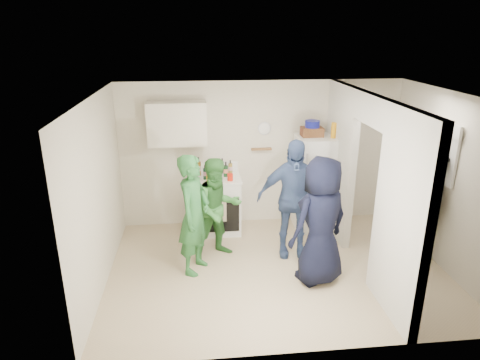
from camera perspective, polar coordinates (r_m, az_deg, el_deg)
name	(u,v)px	position (r m, az deg, el deg)	size (l,w,h in m)	color
floor	(277,269)	(6.37, 4.95, -11.72)	(4.80, 4.80, 0.00)	tan
wall_back	(261,154)	(7.41, 2.80, 3.50)	(4.80, 4.80, 0.00)	silver
wall_front	(313,250)	(4.31, 9.67, -9.13)	(4.80, 4.80, 0.00)	silver
wall_left	(98,195)	(5.86, -18.40, -1.96)	(3.40, 3.40, 0.00)	silver
wall_right	(447,182)	(6.70, 25.88, -0.27)	(3.40, 3.40, 0.00)	silver
ceiling	(283,96)	(5.50, 5.72, 11.12)	(4.80, 4.80, 0.00)	white
partition_pier_back	(339,162)	(7.13, 13.11, 2.36)	(0.12, 1.20, 2.50)	silver
partition_pier_front	(401,219)	(5.24, 20.72, -4.84)	(0.12, 1.20, 2.50)	silver
partition_header	(373,110)	(5.89, 17.31, 8.93)	(0.12, 1.00, 0.40)	silver
stove	(217,204)	(7.28, -3.14, -3.21)	(0.81, 0.68, 0.97)	white
upper_cabinet	(177,124)	(7.01, -8.38, 7.44)	(0.95, 0.34, 0.70)	silver
fridge	(315,183)	(7.40, 10.03, -0.40)	(0.67, 0.65, 1.62)	white
wicker_basket	(312,132)	(7.17, 9.56, 6.37)	(0.35, 0.25, 0.15)	brown
blue_bowl	(312,124)	(7.14, 9.62, 7.38)	(0.24, 0.24, 0.11)	navy
yellow_cup_stack_top	(334,130)	(7.11, 12.41, 6.49)	(0.09, 0.09, 0.25)	#F1A214
wall_clock	(264,129)	(7.28, 3.27, 6.87)	(0.22, 0.22, 0.03)	white
spice_shelf	(261,149)	(7.33, 2.87, 4.14)	(0.35, 0.08, 0.03)	olive
nook_window	(442,151)	(6.74, 25.38, 3.49)	(0.03, 0.70, 0.80)	black
nook_window_frame	(441,151)	(6.73, 25.27, 3.49)	(0.04, 0.76, 0.86)	white
nook_valance	(444,127)	(6.64, 25.52, 6.39)	(0.04, 0.82, 0.18)	white
yellow_cup_stack_stove	(209,174)	(6.85, -4.14, 0.74)	(0.09, 0.09, 0.25)	yellow
red_cup	(230,177)	(6.91, -1.32, 0.38)	(0.09, 0.09, 0.12)	red
person_green_left	(194,215)	(5.97, -6.15, -4.63)	(0.63, 0.41, 1.73)	#2B6C2F
person_green_center	(218,209)	(6.36, -2.96, -3.84)	(0.75, 0.59, 1.55)	#377935
person_denim	(293,199)	(6.41, 7.04, -2.48)	(1.07, 0.44, 1.82)	#3B4881
person_navy	(321,221)	(5.78, 10.72, -5.46)	(0.87, 0.56, 1.77)	black
person_nook	(418,201)	(6.78, 22.69, -2.57)	(1.19, 0.68, 1.84)	black
bottle_a	(199,166)	(7.16, -5.53, 1.83)	(0.08, 0.08, 0.31)	brown
bottle_b	(205,172)	(6.97, -4.69, 1.07)	(0.06, 0.06, 0.25)	#154029
bottle_c	(210,167)	(7.18, -3.98, 1.72)	(0.07, 0.07, 0.27)	silver
bottle_d	(217,171)	(7.01, -3.06, 1.25)	(0.08, 0.08, 0.26)	brown
bottle_e	(222,166)	(7.24, -2.38, 1.90)	(0.06, 0.06, 0.27)	#9EA6AF
bottle_f	(226,169)	(7.08, -1.90, 1.43)	(0.07, 0.07, 0.25)	#153A1D
bottle_g	(230,167)	(7.21, -1.29, 1.74)	(0.07, 0.07, 0.24)	olive
bottle_h	(197,172)	(6.95, -5.76, 1.12)	(0.07, 0.07, 0.28)	silver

